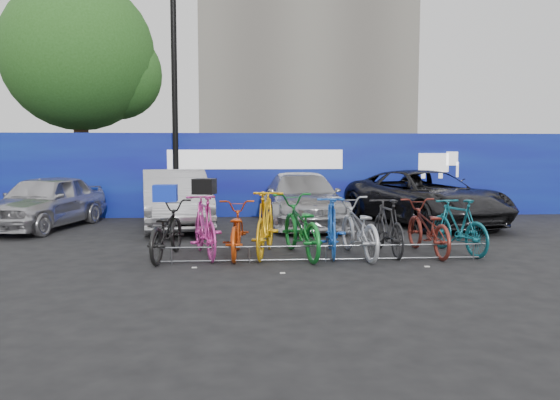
{
  "coord_description": "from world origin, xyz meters",
  "views": [
    {
      "loc": [
        -1.45,
        -9.7,
        1.89
      ],
      "look_at": [
        -0.59,
        2.0,
        0.84
      ],
      "focal_mm": 35.0,
      "sensor_mm": 36.0,
      "label": 1
    }
  ],
  "objects": [
    {
      "name": "ground",
      "position": [
        0.0,
        0.0,
        0.0
      ],
      "size": [
        100.0,
        100.0,
        0.0
      ],
      "primitive_type": "plane",
      "color": "black",
      "rests_on": "ground"
    },
    {
      "name": "hoarding",
      "position": [
        0.01,
        6.0,
        1.2
      ],
      "size": [
        22.0,
        0.18,
        2.4
      ],
      "color": "#0F097E",
      "rests_on": "ground"
    },
    {
      "name": "tree",
      "position": [
        -6.77,
        10.06,
        5.07
      ],
      "size": [
        5.4,
        5.2,
        7.8
      ],
      "color": "#382314",
      "rests_on": "ground"
    },
    {
      "name": "lamppost",
      "position": [
        -3.2,
        5.4,
        3.27
      ],
      "size": [
        0.25,
        0.5,
        6.11
      ],
      "color": "black",
      "rests_on": "ground"
    },
    {
      "name": "bike_rack",
      "position": [
        -0.0,
        -0.6,
        0.16
      ],
      "size": [
        5.6,
        0.03,
        0.3
      ],
      "color": "#595B60",
      "rests_on": "ground"
    },
    {
      "name": "car_0",
      "position": [
        -6.21,
        3.93,
        0.66
      ],
      "size": [
        2.39,
        4.14,
        1.33
      ],
      "primitive_type": "imported",
      "rotation": [
        0.0,
        0.0,
        -0.22
      ],
      "color": "#AEAEB2",
      "rests_on": "ground"
    },
    {
      "name": "car_1",
      "position": [
        -3.06,
        3.85,
        0.72
      ],
      "size": [
        2.26,
        4.54,
        1.43
      ],
      "primitive_type": "imported",
      "rotation": [
        0.0,
        0.0,
        0.18
      ],
      "color": "silver",
      "rests_on": "ground"
    },
    {
      "name": "car_2",
      "position": [
        0.13,
        4.2,
        0.66
      ],
      "size": [
        1.99,
        4.61,
        1.32
      ],
      "primitive_type": "imported",
      "rotation": [
        0.0,
        0.0,
        0.03
      ],
      "color": "#A3A4A8",
      "rests_on": "ground"
    },
    {
      "name": "car_3",
      "position": [
        3.31,
        4.03,
        0.7
      ],
      "size": [
        3.68,
        5.49,
        1.4
      ],
      "primitive_type": "imported",
      "rotation": [
        0.0,
        0.0,
        0.29
      ],
      "color": "black",
      "rests_on": "ground"
    },
    {
      "name": "bike_0",
      "position": [
        -2.76,
        -0.07,
        0.51
      ],
      "size": [
        0.92,
        2.0,
        1.01
      ],
      "primitive_type": "imported",
      "rotation": [
        0.0,
        0.0,
        3.01
      ],
      "color": "black",
      "rests_on": "ground"
    },
    {
      "name": "bike_1",
      "position": [
        -2.08,
        0.01,
        0.57
      ],
      "size": [
        0.97,
        1.95,
        1.13
      ],
      "primitive_type": "imported",
      "rotation": [
        0.0,
        0.0,
        3.39
      ],
      "color": "#D33497",
      "rests_on": "ground"
    },
    {
      "name": "bike_2",
      "position": [
        -1.54,
        0.01,
        0.49
      ],
      "size": [
        0.74,
        1.89,
        0.98
      ],
      "primitive_type": "imported",
      "rotation": [
        0.0,
        0.0,
        3.09
      ],
      "color": "#BA3C0E",
      "rests_on": "ground"
    },
    {
      "name": "bike_3",
      "position": [
        -1.0,
        0.03,
        0.6
      ],
      "size": [
        0.91,
        2.06,
        1.19
      ],
      "primitive_type": "imported",
      "rotation": [
        0.0,
        0.0,
        2.96
      ],
      "color": "orange",
      "rests_on": "ground"
    },
    {
      "name": "bike_4",
      "position": [
        -0.38,
        -0.07,
        0.55
      ],
      "size": [
        1.09,
        2.19,
        1.1
      ],
      "primitive_type": "imported",
      "rotation": [
        0.0,
        0.0,
        3.32
      ],
      "color": "#137126",
      "rests_on": "ground"
    },
    {
      "name": "bike_5",
      "position": [
        0.2,
        -0.03,
        0.54
      ],
      "size": [
        0.69,
        1.83,
        1.07
      ],
      "primitive_type": "imported",
      "rotation": [
        0.0,
        0.0,
        3.04
      ],
      "color": "blue",
      "rests_on": "ground"
    },
    {
      "name": "bike_6",
      "position": [
        0.66,
        -0.14,
        0.52
      ],
      "size": [
        0.9,
        2.06,
        1.05
      ],
      "primitive_type": "imported",
      "rotation": [
        0.0,
        0.0,
        3.25
      ],
      "color": "#B4B6BD",
      "rests_on": "ground"
    },
    {
      "name": "bike_7",
      "position": [
        1.24,
        -0.01,
        0.52
      ],
      "size": [
        0.57,
        1.75,
        1.04
      ],
      "primitive_type": "imported",
      "rotation": [
        0.0,
        0.0,
        3.19
      ],
      "color": "black",
      "rests_on": "ground"
    },
    {
      "name": "bike_8",
      "position": [
        1.96,
        -0.04,
        0.5
      ],
      "size": [
        0.77,
        1.92,
        0.99
      ],
      "primitive_type": "imported",
      "rotation": [
        0.0,
        0.0,
        3.2
      ],
      "color": "maroon",
      "rests_on": "ground"
    },
    {
      "name": "bike_9",
      "position": [
        2.56,
        -0.0,
        0.51
      ],
      "size": [
        0.89,
        1.78,
        1.03
      ],
      "primitive_type": "imported",
      "rotation": [
        0.0,
        0.0,
        3.39
      ],
      "color": "#115F6E",
      "rests_on": "ground"
    },
    {
      "name": "cargo_crate",
      "position": [
        -2.76,
        -0.07,
        1.16
      ],
      "size": [
        0.41,
        0.32,
        0.29
      ],
      "primitive_type": "cube",
      "rotation": [
        0.0,
        0.0,
        0.02
      ],
      "color": "#102CC3",
      "rests_on": "bike_0"
    },
    {
      "name": "cargo_topcase",
      "position": [
        -2.08,
        0.01,
        1.27
      ],
      "size": [
        0.44,
        0.41,
        0.27
      ],
      "primitive_type": "cube",
      "rotation": [
        0.0,
        0.0,
        -0.22
      ],
      "color": "black",
      "rests_on": "bike_1"
    }
  ]
}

